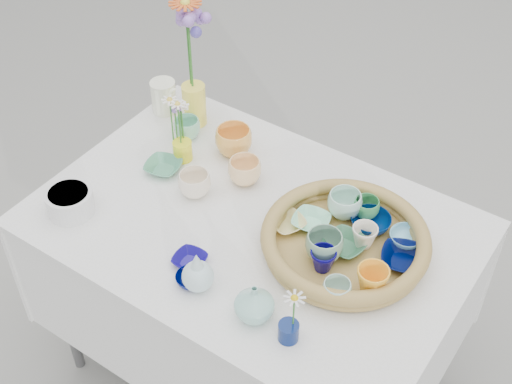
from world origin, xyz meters
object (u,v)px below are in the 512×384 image
Objects in this scene: wicker_tray at (345,242)px; tall_vase_yellow at (194,105)px; display_table at (253,369)px; bud_vase_seafoam at (254,302)px.

wicker_tray is 3.18× the size of tall_vase_yellow.
wicker_tray is 0.75m from tall_vase_yellow.
wicker_tray is at bearing -18.50° from tall_vase_yellow.
display_table is 11.54× the size of bud_vase_seafoam.
wicker_tray is 0.34m from bud_vase_seafoam.
wicker_tray is at bearing 76.03° from bud_vase_seafoam.
tall_vase_yellow reaches higher than wicker_tray.
tall_vase_yellow reaches higher than bud_vase_seafoam.
display_table is at bearing -33.61° from tall_vase_yellow.
display_table is at bearing 125.46° from bud_vase_seafoam.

